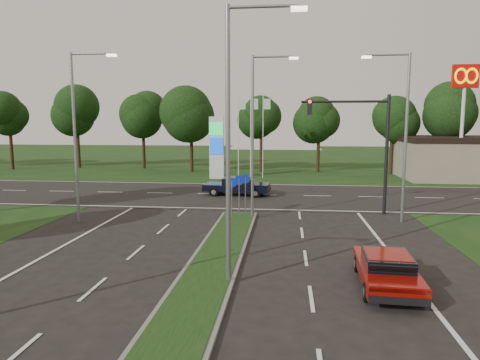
# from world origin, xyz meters

# --- Properties ---
(verge_far) EXTENTS (160.00, 50.00, 0.02)m
(verge_far) POSITION_xyz_m (0.00, 55.00, 0.00)
(verge_far) COLOR black
(verge_far) RESTS_ON ground
(cross_road) EXTENTS (160.00, 12.00, 0.02)m
(cross_road) POSITION_xyz_m (0.00, 24.00, 0.00)
(cross_road) COLOR black
(cross_road) RESTS_ON ground
(median_kerb) EXTENTS (2.00, 26.00, 0.12)m
(median_kerb) POSITION_xyz_m (0.00, 4.00, 0.06)
(median_kerb) COLOR slate
(median_kerb) RESTS_ON ground
(streetlight_median_near) EXTENTS (2.53, 0.22, 9.00)m
(streetlight_median_near) POSITION_xyz_m (1.00, 6.00, 5.08)
(streetlight_median_near) COLOR gray
(streetlight_median_near) RESTS_ON ground
(streetlight_median_far) EXTENTS (2.53, 0.22, 9.00)m
(streetlight_median_far) POSITION_xyz_m (1.00, 16.00, 5.08)
(streetlight_median_far) COLOR gray
(streetlight_median_far) RESTS_ON ground
(streetlight_left_far) EXTENTS (2.53, 0.22, 9.00)m
(streetlight_left_far) POSITION_xyz_m (-8.30, 14.00, 5.08)
(streetlight_left_far) COLOR gray
(streetlight_left_far) RESTS_ON ground
(streetlight_right_far) EXTENTS (2.53, 0.22, 9.00)m
(streetlight_right_far) POSITION_xyz_m (8.80, 16.00, 5.08)
(streetlight_right_far) COLOR gray
(streetlight_right_far) RESTS_ON ground
(traffic_signal) EXTENTS (5.10, 0.42, 7.00)m
(traffic_signal) POSITION_xyz_m (7.19, 18.00, 4.65)
(traffic_signal) COLOR black
(traffic_signal) RESTS_ON ground
(median_signs) EXTENTS (1.16, 1.76, 2.38)m
(median_signs) POSITION_xyz_m (0.00, 16.40, 1.71)
(median_signs) COLOR gray
(median_signs) RESTS_ON ground
(gas_pylon) EXTENTS (5.80, 1.26, 8.00)m
(gas_pylon) POSITION_xyz_m (-3.79, 33.05, 3.20)
(gas_pylon) COLOR silver
(gas_pylon) RESTS_ON ground
(mcdonalds_sign) EXTENTS (2.20, 0.47, 10.40)m
(mcdonalds_sign) POSITION_xyz_m (18.00, 31.97, 7.99)
(mcdonalds_sign) COLOR silver
(mcdonalds_sign) RESTS_ON ground
(treeline_far) EXTENTS (6.00, 6.00, 9.90)m
(treeline_far) POSITION_xyz_m (0.10, 39.93, 6.83)
(treeline_far) COLOR black
(treeline_far) RESTS_ON ground
(red_sedan) EXTENTS (1.94, 4.28, 1.15)m
(red_sedan) POSITION_xyz_m (6.00, 6.24, 0.62)
(red_sedan) COLOR maroon
(red_sedan) RESTS_ON ground
(navy_sedan) EXTENTS (4.96, 2.34, 1.33)m
(navy_sedan) POSITION_xyz_m (-0.95, 23.73, 0.71)
(navy_sedan) COLOR black
(navy_sedan) RESTS_ON ground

